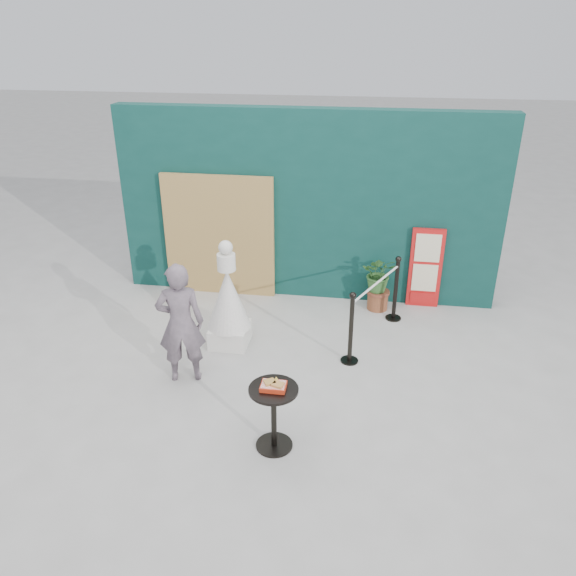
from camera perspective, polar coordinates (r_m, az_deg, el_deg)
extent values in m
plane|color=#ADAAA5|center=(6.82, -1.59, -11.98)|extent=(60.00, 60.00, 0.00)
cube|color=#0B332E|center=(8.92, 1.95, 8.28)|extent=(6.00, 0.30, 3.00)
cube|color=tan|center=(9.15, -7.03, 5.25)|extent=(1.80, 0.08, 2.00)
imported|color=slate|center=(7.01, -10.85, -3.55)|extent=(0.66, 0.52, 1.59)
cube|color=red|center=(9.02, 13.78, 1.98)|extent=(0.50, 0.06, 1.30)
cube|color=beige|center=(8.86, 14.03, 3.96)|extent=(0.38, 0.02, 0.45)
cube|color=beige|center=(9.05, 13.70, 1.02)|extent=(0.38, 0.02, 0.45)
cube|color=red|center=(9.20, 13.47, -0.96)|extent=(0.38, 0.02, 0.18)
cube|color=white|center=(7.98, -5.91, -4.73)|extent=(0.52, 0.52, 0.28)
cone|color=silver|center=(7.71, -6.10, -1.07)|extent=(0.61, 0.61, 0.85)
cylinder|color=white|center=(7.49, -6.29, 2.63)|extent=(0.25, 0.25, 0.23)
sphere|color=silver|center=(7.41, -6.37, 4.11)|extent=(0.19, 0.19, 0.19)
cylinder|color=black|center=(6.29, -1.41, -15.64)|extent=(0.40, 0.40, 0.02)
cylinder|color=black|center=(6.07, -1.44, -13.15)|extent=(0.06, 0.06, 0.72)
cylinder|color=black|center=(5.84, -1.49, -10.28)|extent=(0.52, 0.52, 0.03)
cube|color=red|center=(5.82, -1.49, -9.97)|extent=(0.26, 0.19, 0.05)
cube|color=red|center=(5.80, -1.49, -9.74)|extent=(0.24, 0.17, 0.00)
cube|color=#C68B48|center=(5.81, -1.87, -9.53)|extent=(0.15, 0.14, 0.02)
cube|color=#C19546|center=(5.77, -1.03, -9.78)|extent=(0.13, 0.13, 0.02)
cone|color=gold|center=(5.82, -1.21, -9.22)|extent=(0.06, 0.06, 0.06)
cylinder|color=brown|center=(8.99, 9.08, -1.31)|extent=(0.32, 0.32, 0.27)
cylinder|color=brown|center=(8.92, 9.14, -0.41)|extent=(0.36, 0.36, 0.04)
imported|color=#305F28|center=(8.79, 9.29, 1.44)|extent=(0.53, 0.46, 0.59)
cylinder|color=black|center=(7.66, 6.24, -7.33)|extent=(0.24, 0.24, 0.02)
cylinder|color=black|center=(7.42, 6.41, -4.28)|extent=(0.06, 0.06, 0.96)
sphere|color=black|center=(7.18, 6.61, -0.75)|extent=(0.09, 0.09, 0.09)
cylinder|color=black|center=(8.79, 10.63, -3.01)|extent=(0.24, 0.24, 0.02)
cylinder|color=black|center=(8.58, 10.88, -0.25)|extent=(0.06, 0.06, 0.96)
sphere|color=black|center=(8.37, 11.16, 2.89)|extent=(0.09, 0.09, 0.09)
cylinder|color=silver|center=(7.81, 9.00, 0.48)|extent=(0.63, 1.31, 0.03)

